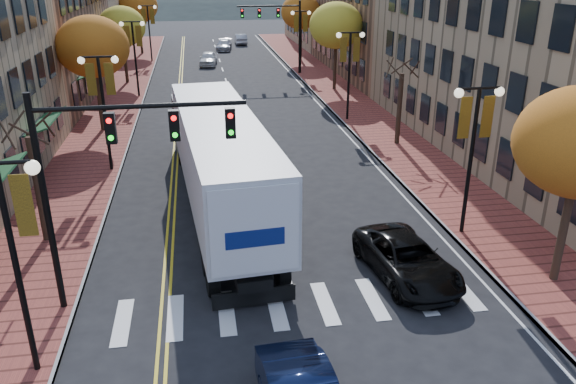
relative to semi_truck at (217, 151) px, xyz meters
name	(u,v)px	position (x,y,z in m)	size (l,w,h in m)	color
ground	(310,344)	(2.10, -10.51, -2.63)	(200.00, 200.00, 0.00)	black
sidewalk_left	(118,101)	(-6.90, 21.99, -2.55)	(4.00, 85.00, 0.15)	brown
sidewalk_right	(338,93)	(11.10, 21.99, -2.55)	(4.00, 85.00, 0.15)	brown
building_left_mid	(12,28)	(-14.90, 25.49, 2.87)	(12.00, 24.00, 11.00)	brown
building_left_far	(73,12)	(-14.90, 50.49, 2.12)	(12.00, 26.00, 9.50)	#9E8966
building_right_mid	(410,20)	(20.60, 31.49, 2.37)	(15.00, 24.00, 10.00)	brown
building_right_far	(351,1)	(20.60, 53.49, 2.87)	(15.00, 20.00, 11.00)	#9E8966
tree_left_a	(38,190)	(-6.90, -2.51, -0.38)	(0.28, 0.28, 4.20)	#382619
tree_left_b	(93,47)	(-6.90, 13.49, 2.82)	(4.48, 4.48, 7.21)	#382619
tree_left_c	(122,27)	(-6.90, 29.49, 2.43)	(4.16, 4.16, 6.69)	#382619
tree_left_d	(138,6)	(-6.90, 47.49, 2.97)	(4.61, 4.61, 7.42)	#382619
tree_right_b	(399,109)	(11.10, 7.49, -0.38)	(0.28, 0.28, 4.20)	#382619
tree_right_c	(336,26)	(11.10, 23.49, 2.82)	(4.48, 4.48, 7.21)	#382619
tree_right_d	(301,12)	(11.10, 39.49, 2.66)	(4.35, 4.35, 7.00)	#382619
lamp_left_a	(9,230)	(-5.40, -10.51, 1.67)	(1.96, 0.36, 6.05)	black
lamp_left_b	(102,91)	(-5.40, 5.49, 1.67)	(1.96, 0.36, 6.05)	black
lamp_left_c	(134,44)	(-5.40, 23.49, 1.67)	(1.96, 0.36, 6.05)	black
lamp_left_d	(149,22)	(-5.40, 41.49, 1.67)	(1.96, 0.36, 6.05)	black
lamp_right_a	(474,133)	(9.60, -4.51, 1.67)	(1.96, 0.36, 6.05)	black
lamp_right_b	(350,59)	(9.60, 13.49, 1.67)	(1.96, 0.36, 6.05)	black
lamp_right_c	(301,30)	(9.60, 31.49, 1.67)	(1.96, 0.36, 6.05)	black
traffic_mast_near	(108,161)	(-3.38, -7.52, 2.29)	(6.10, 0.35, 7.00)	black
traffic_mast_far	(280,23)	(7.57, 31.48, 2.29)	(6.10, 0.34, 7.00)	black
semi_truck	(217,151)	(0.00, 0.00, 0.00)	(4.36, 18.17, 4.50)	black
black_suv	(407,259)	(6.17, -7.33, -1.93)	(2.31, 5.02, 1.39)	black
car_far_white	(208,59)	(0.76, 38.24, -1.90)	(1.72, 4.28, 1.46)	silver
car_far_silver	(224,45)	(3.07, 49.29, -1.99)	(1.80, 4.42, 1.28)	#9B9CA2
car_far_oncoming	(241,39)	(5.66, 54.74, -1.94)	(1.45, 4.16, 1.37)	#A9A9B1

